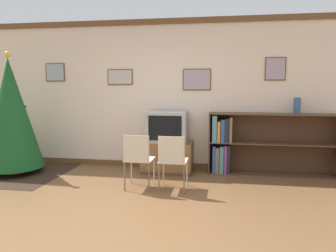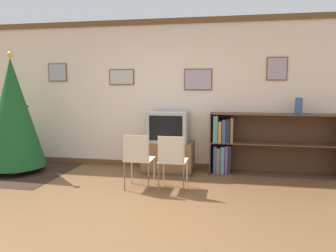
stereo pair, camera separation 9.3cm
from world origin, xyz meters
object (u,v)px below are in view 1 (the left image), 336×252
folding_chair_right (173,159)px  bookshelf (250,144)px  folding_chair_left (138,158)px  christmas_tree (11,113)px  tv_console (167,157)px  television (167,126)px  vase (297,106)px

folding_chair_right → bookshelf: 1.65m
folding_chair_left → bookshelf: 2.04m
christmas_tree → tv_console: (2.64, 0.52, -0.77)m
tv_console → folding_chair_right: (0.25, -1.05, 0.20)m
christmas_tree → folding_chair_left: bearing=-12.5°
christmas_tree → television: size_ratio=3.02×
folding_chair_left → christmas_tree: bearing=167.5°
television → vase: (2.16, 0.12, 0.38)m
christmas_tree → vase: 4.84m
folding_chair_left → folding_chair_right: 0.51m
folding_chair_right → television: bearing=103.7°
christmas_tree → bookshelf: (4.06, 0.64, -0.52)m
tv_console → bookshelf: (1.42, 0.12, 0.25)m
vase → folding_chair_right: bearing=-148.6°
television → tv_console: bearing=90.0°
folding_chair_left → vase: bearing=25.7°
television → folding_chair_left: 1.13m
christmas_tree → vase: christmas_tree is taller
christmas_tree → vase: (4.80, 0.64, 0.15)m
tv_console → folding_chair_right: size_ratio=1.07×
bookshelf → folding_chair_right: bearing=-135.0°
television → folding_chair_left: (-0.25, -1.05, -0.34)m
tv_console → television: 0.54m
bookshelf → vase: (0.74, -0.00, 0.67)m
christmas_tree → tv_console: 2.80m
christmas_tree → bookshelf: size_ratio=0.98×
television → folding_chair_right: (0.25, -1.05, -0.34)m
christmas_tree → tv_console: size_ratio=2.38×
television → vase: 2.20m
tv_console → vase: bearing=3.0°
folding_chair_right → vase: 2.35m
bookshelf → vase: size_ratio=7.83×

